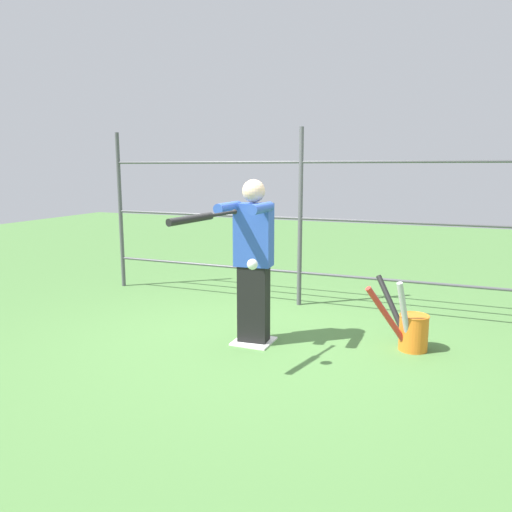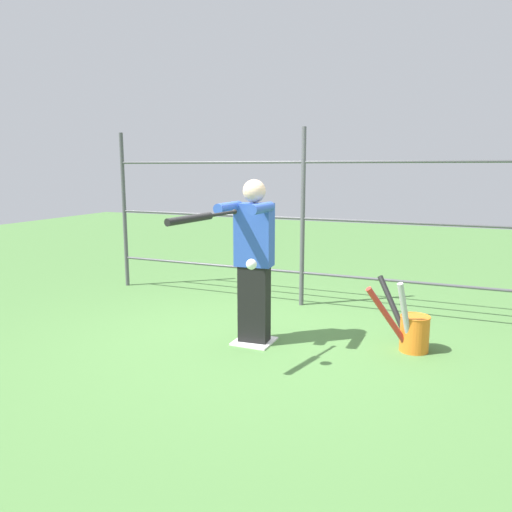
# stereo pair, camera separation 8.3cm
# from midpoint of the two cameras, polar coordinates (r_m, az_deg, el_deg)

# --- Properties ---
(ground_plane) EXTENTS (24.00, 24.00, 0.00)m
(ground_plane) POSITION_cam_midpoint_polar(r_m,az_deg,el_deg) (5.42, 0.25, -9.81)
(ground_plane) COLOR #4C7A3D
(home_plate) EXTENTS (0.40, 0.40, 0.02)m
(home_plate) POSITION_cam_midpoint_polar(r_m,az_deg,el_deg) (5.41, 0.25, -9.71)
(home_plate) COLOR white
(home_plate) RESTS_ON ground
(fence_backstop) EXTENTS (5.84, 0.06, 2.36)m
(fence_backstop) POSITION_cam_midpoint_polar(r_m,az_deg,el_deg) (6.63, 5.71, 4.29)
(fence_backstop) COLOR #4C4C51
(fence_backstop) RESTS_ON ground
(batter) EXTENTS (0.44, 0.60, 1.73)m
(batter) POSITION_cam_midpoint_polar(r_m,az_deg,el_deg) (5.16, 0.18, -0.08)
(batter) COLOR black
(batter) RESTS_ON ground
(baseball_bat_swinging) EXTENTS (0.25, 0.88, 0.08)m
(baseball_bat_swinging) POSITION_cam_midpoint_polar(r_m,az_deg,el_deg) (4.29, -6.35, 4.34)
(baseball_bat_swinging) COLOR black
(softball_in_flight) EXTENTS (0.10, 0.10, 0.10)m
(softball_in_flight) POSITION_cam_midpoint_polar(r_m,az_deg,el_deg) (4.38, 0.02, -0.95)
(softball_in_flight) COLOR white
(bat_bucket) EXTENTS (0.62, 0.83, 0.76)m
(bat_bucket) POSITION_cam_midpoint_polar(r_m,az_deg,el_deg) (5.36, 17.69, -7.99)
(bat_bucket) COLOR orange
(bat_bucket) RESTS_ON ground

